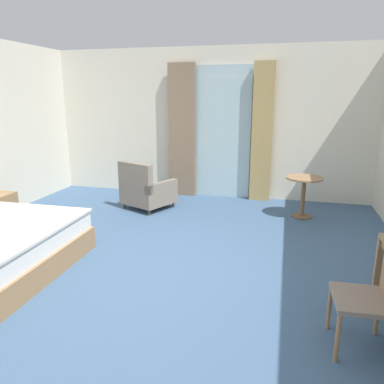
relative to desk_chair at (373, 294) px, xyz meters
The scene contains 8 objects.
ground 2.43m from the desk_chair, 163.16° to the left, with size 6.92×7.99×0.10m, color #426084.
wall_back 5.06m from the desk_chair, 117.12° to the left, with size 6.52×0.12×2.89m, color silver.
balcony_glass_door 4.83m from the desk_chair, 114.39° to the left, with size 1.12×0.02×2.54m, color silver.
curtain_panel_left 5.12m from the desk_chair, 122.94° to the left, with size 0.54×0.10×2.59m, color #897056.
curtain_panel_right 4.48m from the desk_chair, 105.65° to the left, with size 0.38×0.10×2.59m, color tan.
desk_chair is the anchor object (origin of this frame).
armchair_by_window 4.44m from the desk_chair, 134.72° to the left, with size 1.00×0.98×0.87m.
round_cafe_table 3.37m from the desk_chair, 96.96° to the left, with size 0.60×0.60×0.69m.
Camera 1 is at (1.53, -3.55, 1.99)m, focal length 34.64 mm.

